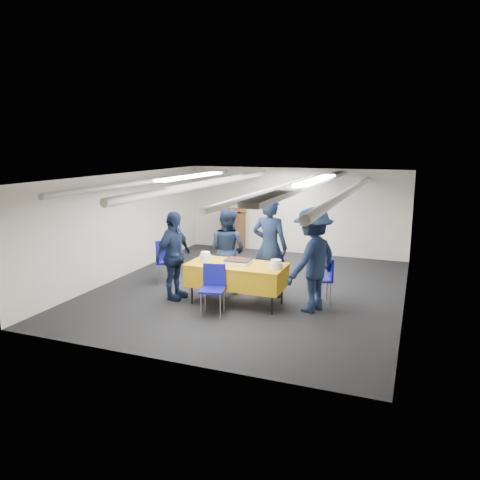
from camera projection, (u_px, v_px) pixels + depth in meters
name	position (u px, v px, depth m)	size (l,w,h in m)	color
ground	(250.00, 288.00, 9.65)	(7.00, 7.00, 0.00)	black
room_shell	(262.00, 199.00, 9.62)	(6.00, 7.00, 2.30)	silver
serving_table	(237.00, 275.00, 8.62)	(1.80, 0.86, 0.77)	black
sheet_cake	(238.00, 261.00, 8.60)	(0.48, 0.37, 0.09)	white
plate_stack_left	(205.00, 257.00, 8.73)	(0.21, 0.21, 0.18)	white
plate_stack_right	(276.00, 264.00, 8.25)	(0.23, 0.23, 0.16)	white
podium	(233.00, 229.00, 12.87)	(0.62, 0.53, 1.25)	brown
chair_near	(213.00, 284.00, 8.16)	(0.50, 0.50, 0.87)	gray
chair_right	(325.00, 275.00, 8.72)	(0.54, 0.54, 0.87)	gray
chair_left	(165.00, 257.00, 10.09)	(0.58, 0.58, 0.87)	gray
sailor_a	(270.00, 247.00, 9.00)	(0.71, 0.47, 1.95)	black
sailor_b	(228.00, 250.00, 9.42)	(0.81, 0.63, 1.68)	black
sailor_c	(174.00, 256.00, 8.86)	(0.99, 0.41, 1.69)	black
sailor_d	(312.00, 260.00, 8.20)	(1.20, 0.69, 1.86)	black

